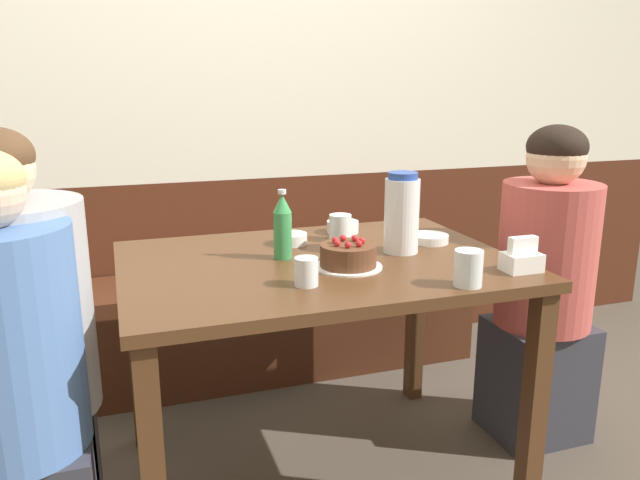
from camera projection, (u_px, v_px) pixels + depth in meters
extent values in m
plane|color=#4C4238|center=(318.00, 473.00, 2.17)|extent=(12.00, 12.00, 0.00)
cube|color=#4C2314|center=(249.00, 269.00, 3.02)|extent=(4.80, 0.04, 0.88)
cube|color=#472314|center=(261.00, 324.00, 2.87)|extent=(2.01, 0.38, 0.48)
cube|color=#4C2D19|center=(318.00, 265.00, 1.98)|extent=(1.22, 0.88, 0.03)
cube|color=#4C2D19|center=(153.00, 479.00, 1.54)|extent=(0.06, 0.06, 0.74)
cube|color=#4C2D19|center=(534.00, 405.00, 1.89)|extent=(0.06, 0.06, 0.74)
cube|color=#4C2D19|center=(137.00, 352.00, 2.26)|extent=(0.06, 0.06, 0.74)
cube|color=#4C2D19|center=(415.00, 316.00, 2.61)|extent=(0.06, 0.06, 0.74)
cylinder|color=white|center=(348.00, 266.00, 1.89)|extent=(0.21, 0.21, 0.01)
cylinder|color=#56331E|center=(348.00, 255.00, 1.88)|extent=(0.17, 0.17, 0.07)
sphere|color=red|center=(335.00, 240.00, 1.88)|extent=(0.02, 0.02, 0.02)
sphere|color=red|center=(337.00, 243.00, 1.85)|extent=(0.02, 0.02, 0.02)
sphere|color=red|center=(348.00, 245.00, 1.83)|extent=(0.02, 0.02, 0.02)
sphere|color=red|center=(359.00, 244.00, 1.84)|extent=(0.02, 0.02, 0.02)
sphere|color=red|center=(362.00, 241.00, 1.88)|extent=(0.02, 0.02, 0.02)
sphere|color=red|center=(355.00, 238.00, 1.91)|extent=(0.02, 0.02, 0.02)
sphere|color=red|center=(343.00, 238.00, 1.91)|extent=(0.02, 0.02, 0.02)
cylinder|color=white|center=(402.00, 216.00, 2.03)|extent=(0.11, 0.11, 0.24)
cylinder|color=#28479E|center=(404.00, 176.00, 2.00)|extent=(0.10, 0.10, 0.02)
cylinder|color=#388E4C|center=(283.00, 235.00, 1.97)|extent=(0.06, 0.06, 0.15)
cone|color=#388E4C|center=(282.00, 203.00, 1.95)|extent=(0.06, 0.06, 0.06)
cylinder|color=silver|center=(282.00, 192.00, 1.94)|extent=(0.03, 0.03, 0.01)
cube|color=white|center=(521.00, 262.00, 1.85)|extent=(0.11, 0.08, 0.05)
cube|color=white|center=(523.00, 245.00, 1.84)|extent=(0.09, 0.03, 0.05)
cylinder|color=white|center=(343.00, 227.00, 2.32)|extent=(0.12, 0.12, 0.04)
cylinder|color=white|center=(291.00, 239.00, 2.16)|extent=(0.11, 0.11, 0.04)
cylinder|color=white|center=(429.00, 238.00, 2.18)|extent=(0.13, 0.13, 0.03)
cylinder|color=silver|center=(468.00, 268.00, 1.71)|extent=(0.08, 0.08, 0.10)
cylinder|color=silver|center=(340.00, 227.00, 2.20)|extent=(0.08, 0.08, 0.09)
cylinder|color=silver|center=(306.00, 272.00, 1.72)|extent=(0.07, 0.07, 0.08)
cube|color=#33333D|center=(535.00, 378.00, 2.38)|extent=(0.34, 0.30, 0.45)
cylinder|color=#BC4C47|center=(547.00, 255.00, 2.25)|extent=(0.35, 0.35, 0.53)
sphere|color=beige|center=(556.00, 157.00, 2.17)|extent=(0.20, 0.20, 0.20)
ellipsoid|color=black|center=(557.00, 147.00, 2.16)|extent=(0.21, 0.21, 0.15)
cylinder|color=#4C70AD|center=(4.00, 341.00, 1.47)|extent=(0.35, 0.35, 0.56)
cylinder|color=#99999E|center=(14.00, 310.00, 1.64)|extent=(0.40, 0.40, 0.58)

